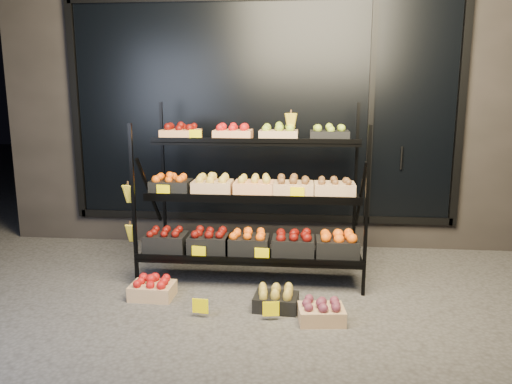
# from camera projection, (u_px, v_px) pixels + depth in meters

# --- Properties ---
(ground) EXTENTS (24.00, 24.00, 0.00)m
(ground) POSITION_uv_depth(u_px,v_px,m) (245.00, 299.00, 4.33)
(ground) COLOR #514F4C
(ground) RESTS_ON ground
(building) EXTENTS (6.00, 2.08, 3.50)m
(building) POSITION_uv_depth(u_px,v_px,m) (268.00, 93.00, 6.51)
(building) COLOR #2D2826
(building) RESTS_ON ground
(display_rack) EXTENTS (2.18, 1.02, 1.68)m
(display_rack) POSITION_uv_depth(u_px,v_px,m) (251.00, 196.00, 4.76)
(display_rack) COLOR black
(display_rack) RESTS_ON ground
(tag_floor_a) EXTENTS (0.13, 0.01, 0.12)m
(tag_floor_a) POSITION_uv_depth(u_px,v_px,m) (200.00, 311.00, 3.96)
(tag_floor_a) COLOR #FFE200
(tag_floor_a) RESTS_ON ground
(tag_floor_b) EXTENTS (0.13, 0.01, 0.12)m
(tag_floor_b) POSITION_uv_depth(u_px,v_px,m) (271.00, 314.00, 3.91)
(tag_floor_b) COLOR #FFE200
(tag_floor_b) RESTS_ON ground
(floor_crate_left) EXTENTS (0.38, 0.28, 0.19)m
(floor_crate_left) POSITION_uv_depth(u_px,v_px,m) (152.00, 288.00, 4.34)
(floor_crate_left) COLOR tan
(floor_crate_left) RESTS_ON ground
(floor_crate_midright) EXTENTS (0.38, 0.30, 0.19)m
(floor_crate_midright) POSITION_uv_depth(u_px,v_px,m) (321.00, 311.00, 3.89)
(floor_crate_midright) COLOR tan
(floor_crate_midright) RESTS_ON ground
(floor_crate_right) EXTENTS (0.38, 0.29, 0.19)m
(floor_crate_right) POSITION_uv_depth(u_px,v_px,m) (276.00, 299.00, 4.11)
(floor_crate_right) COLOR black
(floor_crate_right) RESTS_ON ground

